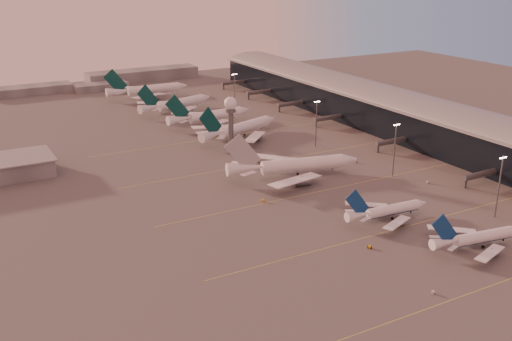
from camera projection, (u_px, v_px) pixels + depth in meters
ground at (377, 251)px, 203.72m from camera, size 700.00×700.00×0.00m
taxiway_markings at (347, 184)px, 263.59m from camera, size 180.00×185.25×0.02m
terminal at (400, 114)px, 340.29m from camera, size 57.00×362.00×23.04m
radar_tower at (231, 114)px, 297.92m from camera, size 6.40×6.40×31.10m
mast_a at (499, 184)px, 225.66m from camera, size 3.60×0.56×25.00m
mast_b at (395, 147)px, 269.62m from camera, size 3.60×0.56×25.00m
mast_c at (316, 121)px, 312.66m from camera, size 3.60×0.56×25.00m
mast_d at (235, 90)px, 385.93m from camera, size 3.60×0.56×25.00m
distant_horizon at (111, 80)px, 471.60m from camera, size 165.00×37.50×9.00m
narrowbody_near at (477, 239)px, 204.97m from camera, size 38.33×30.39×15.03m
narrowbody_mid at (387, 212)px, 227.33m from camera, size 37.91×30.19×14.81m
widebody_white at (294, 168)px, 272.18m from camera, size 62.71×49.71×22.38m
greentail_a at (240, 131)px, 332.20m from camera, size 57.34×45.54×21.63m
greentail_b at (210, 118)px, 359.61m from camera, size 56.95×45.84×20.69m
greentail_c at (177, 106)px, 389.14m from camera, size 56.68×45.14×21.13m
greentail_d at (148, 91)px, 429.61m from camera, size 61.46×49.67×22.33m
gsv_truck_a at (433, 290)px, 177.52m from camera, size 4.81×3.85×1.87m
gsv_tug_mid at (370, 247)px, 205.30m from camera, size 3.64×3.29×0.89m
gsv_truck_b at (428, 181)px, 264.87m from camera, size 5.10×3.37×1.94m
gsv_truck_c at (263, 199)px, 244.80m from camera, size 4.94×5.61×2.24m
gsv_catering_b at (357, 159)px, 290.74m from camera, size 5.08×2.86×3.95m
gsv_tug_far at (260, 162)px, 290.79m from camera, size 2.40×3.64×0.99m
gsv_tug_hangar at (262, 126)px, 352.97m from camera, size 3.73×2.75×0.96m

